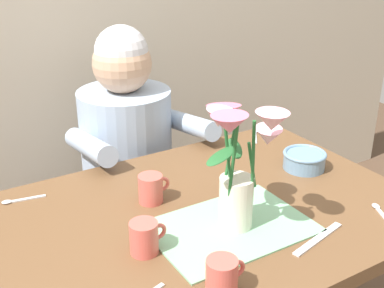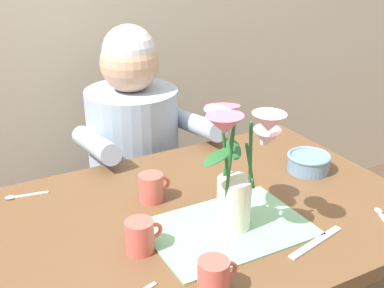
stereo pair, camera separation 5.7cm
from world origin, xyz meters
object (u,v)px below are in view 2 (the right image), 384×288
at_px(dinner_knife, 316,242).
at_px(ceramic_bowl, 309,162).
at_px(tea_cup, 140,236).
at_px(coffee_cup, 152,188).
at_px(seated_person, 136,174).
at_px(flower_vase, 236,161).
at_px(ceramic_mug, 214,277).

bearing_deg(dinner_knife, ceramic_bowl, 39.23).
bearing_deg(tea_cup, coffee_cup, 59.17).
xyz_separation_m(seated_person, coffee_cup, (-0.15, -0.50, 0.22)).
height_order(flower_vase, ceramic_bowl, flower_vase).
bearing_deg(coffee_cup, tea_cup, -120.83).
bearing_deg(ceramic_bowl, flower_vase, -156.46).
height_order(tea_cup, coffee_cup, same).
distance_m(ceramic_bowl, ceramic_mug, 0.65).
height_order(ceramic_bowl, dinner_knife, ceramic_bowl).
bearing_deg(flower_vase, ceramic_bowl, 23.54).
xyz_separation_m(flower_vase, ceramic_bowl, (0.39, 0.17, -0.16)).
xyz_separation_m(ceramic_mug, tea_cup, (-0.08, 0.21, 0.00)).
xyz_separation_m(ceramic_bowl, tea_cup, (-0.63, -0.14, 0.01)).
xyz_separation_m(dinner_knife, coffee_cup, (-0.26, 0.38, 0.04)).
distance_m(seated_person, flower_vase, 0.82).
xyz_separation_m(flower_vase, coffee_cup, (-0.12, 0.23, -0.15)).
bearing_deg(tea_cup, seated_person, 68.87).
distance_m(flower_vase, coffee_cup, 0.30).
distance_m(dinner_knife, coffee_cup, 0.46).
distance_m(dinner_knife, ceramic_mug, 0.31).
bearing_deg(tea_cup, flower_vase, -7.50).
bearing_deg(tea_cup, dinner_knife, -24.67).
bearing_deg(coffee_cup, dinner_knife, -55.19).
relative_size(tea_cup, coffee_cup, 1.00).
bearing_deg(tea_cup, ceramic_mug, -70.36).
relative_size(ceramic_mug, coffee_cup, 1.00).
bearing_deg(dinner_knife, seated_person, 84.42).
distance_m(tea_cup, coffee_cup, 0.24).
bearing_deg(ceramic_mug, coffee_cup, 83.69).
height_order(flower_vase, tea_cup, flower_vase).
relative_size(flower_vase, coffee_cup, 3.66).
distance_m(seated_person, tea_cup, 0.78).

